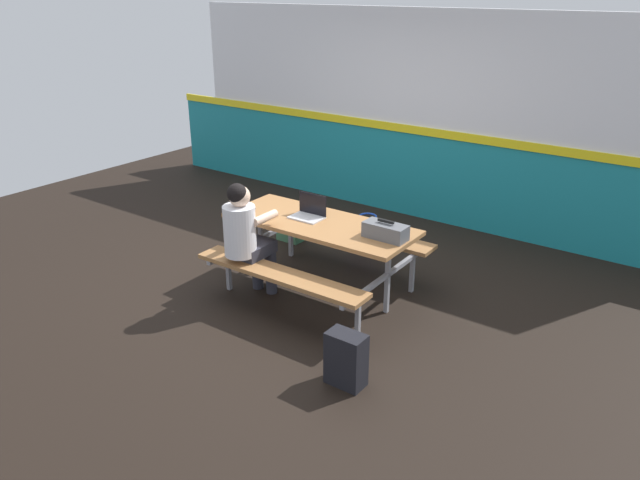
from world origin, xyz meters
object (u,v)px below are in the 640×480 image
backpack_dark (291,223)px  laptop_silver (309,213)px  student_nearer (246,232)px  satchel_spare (347,359)px  picnic_table_main (320,238)px  toolbox_grey (385,231)px  tote_bag_bright (367,235)px

backpack_dark → laptop_silver: bearing=-42.7°
student_nearer → backpack_dark: bearing=113.1°
satchel_spare → backpack_dark: bearing=136.9°
picnic_table_main → satchel_spare: (1.08, -1.14, -0.36)m
student_nearer → satchel_spare: 1.71m
laptop_silver → toolbox_grey: size_ratio=0.81×
tote_bag_bright → student_nearer: bearing=-100.0°
picnic_table_main → laptop_silver: (-0.16, 0.04, 0.21)m
laptop_silver → satchel_spare: (1.24, -1.17, -0.57)m
backpack_dark → satchel_spare: bearing=-43.1°
picnic_table_main → satchel_spare: picnic_table_main is taller
laptop_silver → picnic_table_main: bearing=-12.1°
backpack_dark → picnic_table_main: bearing=-39.1°
student_nearer → toolbox_grey: bearing=26.1°
picnic_table_main → laptop_silver: laptop_silver is taller
picnic_table_main → student_nearer: 0.73m
laptop_silver → student_nearer: bearing=-115.7°
toolbox_grey → backpack_dark: bearing=154.5°
student_nearer → laptop_silver: size_ratio=3.73×
satchel_spare → tote_bag_bright: bearing=118.5°
picnic_table_main → toolbox_grey: (0.72, 0.01, 0.24)m
laptop_silver → toolbox_grey: laptop_silver is taller
toolbox_grey → tote_bag_bright: (-0.87, 1.12, -0.62)m
toolbox_grey → student_nearer: bearing=-153.9°
laptop_silver → tote_bag_bright: (0.01, 1.10, -0.59)m
toolbox_grey → picnic_table_main: bearing=-179.2°
picnic_table_main → tote_bag_bright: bearing=97.7°
picnic_table_main → tote_bag_bright: picnic_table_main is taller
picnic_table_main → student_nearer: bearing=-128.7°
tote_bag_bright → backpack_dark: bearing=-163.3°
toolbox_grey → tote_bag_bright: toolbox_grey is taller
toolbox_grey → satchel_spare: bearing=-72.6°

